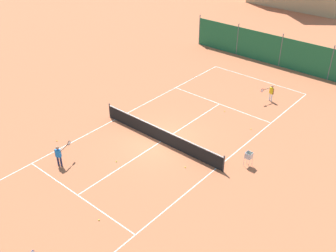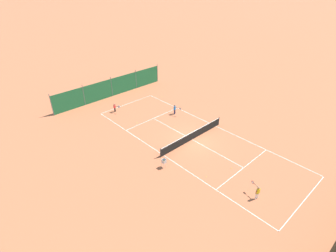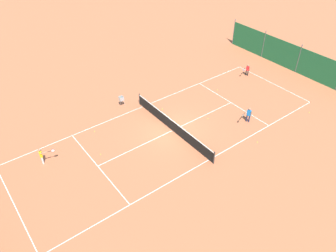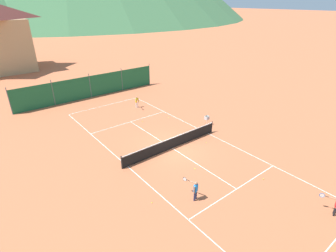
{
  "view_description": "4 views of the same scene",
  "coord_description": "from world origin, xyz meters",
  "views": [
    {
      "loc": [
        13.31,
        -14.94,
        13.42
      ],
      "look_at": [
        -0.17,
        0.88,
        0.65
      ],
      "focal_mm": 42.0,
      "sensor_mm": 36.0,
      "label": 1
    },
    {
      "loc": [
        17.86,
        15.3,
        15.62
      ],
      "look_at": [
        1.59,
        -2.1,
        1.43
      ],
      "focal_mm": 28.0,
      "sensor_mm": 36.0,
      "label": 2
    },
    {
      "loc": [
        -15.47,
        12.2,
        15.65
      ],
      "look_at": [
        -0.12,
        0.52,
        0.75
      ],
      "focal_mm": 35.0,
      "sensor_mm": 36.0,
      "label": 3
    },
    {
      "loc": [
        -11.5,
        -13.93,
        10.75
      ],
      "look_at": [
        1.22,
        2.08,
        0.82
      ],
      "focal_mm": 28.0,
      "sensor_mm": 36.0,
      "label": 4
    }
  ],
  "objects": [
    {
      "name": "tennis_ball_far_corner",
      "position": [
        -0.55,
        -3.19,
        0.03
      ],
      "size": [
        0.07,
        0.07,
        0.07
      ],
      "primitive_type": "sphere",
      "color": "#CCE033",
      "rests_on": "ground"
    },
    {
      "name": "tennis_ball_by_net_left",
      "position": [
        0.9,
        5.69,
        0.03
      ],
      "size": [
        0.07,
        0.07,
        0.07
      ],
      "primitive_type": "sphere",
      "color": "#CCE033",
      "rests_on": "ground"
    },
    {
      "name": "court_line_markings",
      "position": [
        0.0,
        0.0,
        0.0
      ],
      "size": [
        8.25,
        23.85,
        0.01
      ],
      "color": "white",
      "rests_on": "ground"
    },
    {
      "name": "ground_plane",
      "position": [
        0.0,
        0.0,
        0.0
      ],
      "size": [
        600.0,
        600.0,
        0.0
      ],
      "primitive_type": "plane",
      "color": "#B7603D"
    },
    {
      "name": "player_far_service",
      "position": [
        2.52,
        9.15,
        0.73
      ],
      "size": [
        0.64,
        0.99,
        1.25
      ],
      "color": "white",
      "rests_on": "ground"
    },
    {
      "name": "ball_hopper",
      "position": [
        5.3,
        1.33,
        0.65
      ],
      "size": [
        0.36,
        0.36,
        0.89
      ],
      "color": "#B7B7BC",
      "rests_on": "ground"
    },
    {
      "name": "tennis_ball_service_box",
      "position": [
        2.76,
        -1.08,
        0.03
      ],
      "size": [
        0.07,
        0.07,
        0.07
      ],
      "primitive_type": "sphere",
      "color": "#CCE033",
      "rests_on": "ground"
    },
    {
      "name": "tennis_ball_mid_court",
      "position": [
        2.18,
        -6.87,
        0.03
      ],
      "size": [
        0.07,
        0.07,
        0.07
      ],
      "primitive_type": "sphere",
      "color": "#CCE033",
      "rests_on": "ground"
    },
    {
      "name": "tennis_ball_near_corner",
      "position": [
        -4.89,
        -4.11,
        0.03
      ],
      "size": [
        0.07,
        0.07,
        0.07
      ],
      "primitive_type": "sphere",
      "color": "#CCE033",
      "rests_on": "ground"
    },
    {
      "name": "player_near_baseline",
      "position": [
        2.45,
        -11.06,
        0.69
      ],
      "size": [
        0.41,
        1.02,
        1.17
      ],
      "color": "black",
      "rests_on": "ground"
    },
    {
      "name": "player_near_service",
      "position": [
        -2.72,
        -5.42,
        0.76
      ],
      "size": [
        0.42,
        1.11,
        1.31
      ],
      "color": "#23284C",
      "rests_on": "ground"
    },
    {
      "name": "tennis_net",
      "position": [
        0.0,
        0.0,
        0.5
      ],
      "size": [
        9.18,
        0.08,
        1.06
      ],
      "color": "#2D2D2D",
      "rests_on": "ground"
    },
    {
      "name": "windscreen_fence_far",
      "position": [
        -0.0,
        15.5,
        1.31
      ],
      "size": [
        17.28,
        0.08,
        2.9
      ],
      "color": "#1E6038",
      "rests_on": "ground"
    },
    {
      "name": "tennis_ball_alley_right",
      "position": [
        3.49,
        4.84,
        0.03
      ],
      "size": [
        0.07,
        0.07,
        0.07
      ],
      "primitive_type": "sphere",
      "color": "#CCE033",
      "rests_on": "ground"
    }
  ]
}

